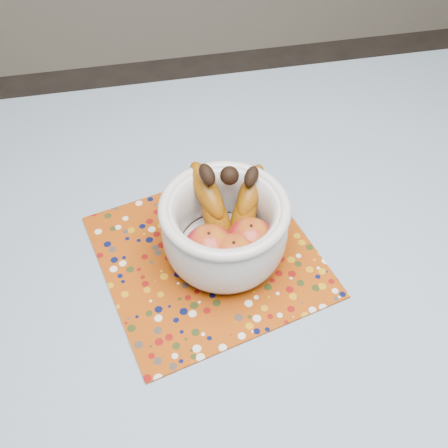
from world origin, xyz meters
name	(u,v)px	position (x,y,z in m)	size (l,w,h in m)	color
table	(271,323)	(0.00, 0.00, 0.67)	(1.20, 1.20, 0.75)	brown
tablecloth	(274,298)	(0.00, 0.00, 0.76)	(1.32, 1.32, 0.01)	slate
placemat	(208,255)	(-0.09, 0.11, 0.76)	(0.36, 0.36, 0.00)	#8B3607
fruit_bowl	(227,223)	(-0.06, 0.11, 0.84)	(0.24, 0.23, 0.17)	silver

